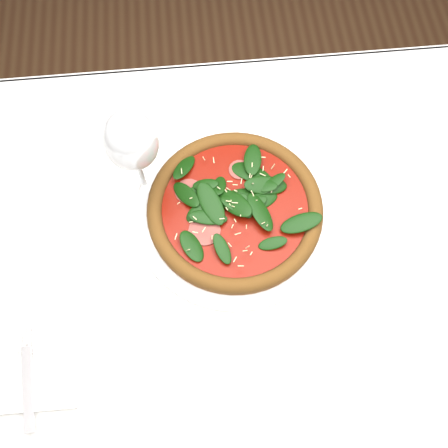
{
  "coord_description": "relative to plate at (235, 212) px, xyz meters",
  "views": [
    {
      "loc": [
        -0.12,
        -0.32,
        1.58
      ],
      "look_at": [
        -0.09,
        0.02,
        0.77
      ],
      "focal_mm": 40.0,
      "sensor_mm": 36.0,
      "label": 1
    }
  ],
  "objects": [
    {
      "name": "napkin",
      "position": [
        -0.35,
        -0.27,
        -0.0
      ],
      "size": [
        0.15,
        0.07,
        0.01
      ],
      "primitive_type": "cube",
      "rotation": [
        0.0,
        0.0,
        -0.02
      ],
      "color": "silver",
      "rests_on": "dining_table"
    },
    {
      "name": "plate",
      "position": [
        0.0,
        0.0,
        0.0
      ],
      "size": [
        0.36,
        0.36,
        0.02
      ],
      "color": "white",
      "rests_on": "dining_table"
    },
    {
      "name": "dining_table",
      "position": [
        0.07,
        -0.05,
        -0.11
      ],
      "size": [
        1.21,
        0.81,
        0.75
      ],
      "color": "silver",
      "rests_on": "ground"
    },
    {
      "name": "ground",
      "position": [
        0.07,
        -0.05,
        -0.76
      ],
      "size": [
        6.0,
        6.0,
        0.0
      ],
      "primitive_type": "plane",
      "color": "brown",
      "rests_on": "ground"
    },
    {
      "name": "pizza",
      "position": [
        -0.0,
        0.0,
        0.02
      ],
      "size": [
        0.41,
        0.41,
        0.04
      ],
      "rotation": [
        0.0,
        0.0,
        -0.41
      ],
      "color": "brown",
      "rests_on": "plate"
    },
    {
      "name": "wine_glass",
      "position": [
        -0.16,
        0.07,
        0.15
      ],
      "size": [
        0.09,
        0.09,
        0.22
      ],
      "color": "white",
      "rests_on": "dining_table"
    },
    {
      "name": "fork",
      "position": [
        -0.36,
        -0.24,
        0.01
      ],
      "size": [
        0.04,
        0.17,
        0.0
      ],
      "rotation": [
        0.0,
        0.0,
        0.1
      ],
      "color": "silver",
      "rests_on": "napkin"
    }
  ]
}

